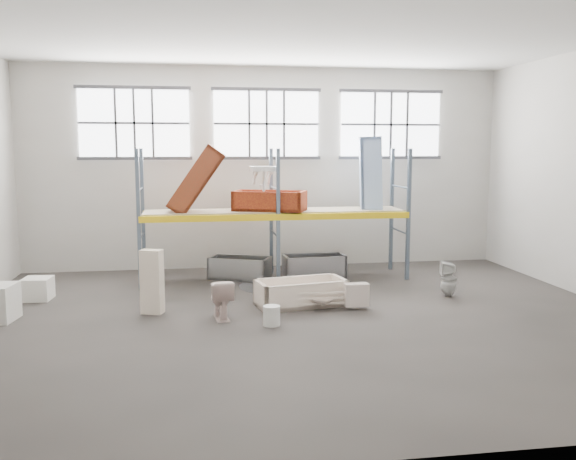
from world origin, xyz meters
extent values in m
cube|color=#443E3A|center=(0.00, 0.00, -0.05)|extent=(12.00, 10.00, 0.10)
cube|color=silver|center=(0.00, 0.00, 5.05)|extent=(12.00, 10.00, 0.10)
cube|color=#B2AEA4|center=(0.00, 5.05, 2.50)|extent=(12.00, 0.10, 5.00)
cube|color=#B3AFA6|center=(0.00, -5.05, 2.50)|extent=(12.00, 0.10, 5.00)
cube|color=white|center=(-3.20, 4.94, 3.60)|extent=(2.60, 0.04, 1.60)
cube|color=white|center=(0.00, 4.94, 3.60)|extent=(2.60, 0.04, 1.60)
cube|color=white|center=(3.20, 4.94, 3.60)|extent=(2.60, 0.04, 1.60)
cube|color=slate|center=(-3.00, 2.90, 1.50)|extent=(0.08, 0.08, 3.00)
cube|color=slate|center=(-3.00, 4.10, 1.50)|extent=(0.08, 0.08, 3.00)
cube|color=slate|center=(0.00, 2.90, 1.50)|extent=(0.08, 0.08, 3.00)
cube|color=slate|center=(0.00, 4.10, 1.50)|extent=(0.08, 0.08, 3.00)
cube|color=slate|center=(3.00, 2.90, 1.50)|extent=(0.08, 0.08, 3.00)
cube|color=slate|center=(3.00, 4.10, 1.50)|extent=(0.08, 0.08, 3.00)
cube|color=yellow|center=(0.00, 2.90, 1.50)|extent=(6.00, 0.10, 0.14)
cube|color=yellow|center=(0.00, 4.10, 1.50)|extent=(6.00, 0.10, 0.14)
cube|color=gray|center=(0.00, 3.50, 1.58)|extent=(5.90, 1.10, 0.03)
cylinder|color=black|center=(0.00, 2.70, 0.00)|extent=(1.80, 1.80, 0.00)
cube|color=beige|center=(1.15, 0.52, 0.28)|extent=(0.45, 0.22, 0.43)
imported|color=beige|center=(0.50, 0.59, 0.16)|extent=(0.46, 0.46, 0.15)
imported|color=#F3D6CE|center=(-1.40, 0.29, 0.36)|extent=(0.47, 0.74, 0.71)
cube|color=beige|center=(-2.62, 0.83, 0.59)|extent=(0.44, 0.36, 1.18)
imported|color=silver|center=(3.28, 1.22, 0.36)|extent=(0.40, 0.39, 0.72)
imported|color=silver|center=(-0.29, 3.12, 2.09)|extent=(0.71, 0.59, 0.56)
cylinder|color=silver|center=(-0.56, -0.28, 0.17)|extent=(0.38, 0.38, 0.34)
cube|color=silver|center=(-4.96, 2.23, 0.22)|extent=(0.57, 0.57, 0.44)
camera|label=1|loc=(-1.87, -10.40, 3.03)|focal=38.29mm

